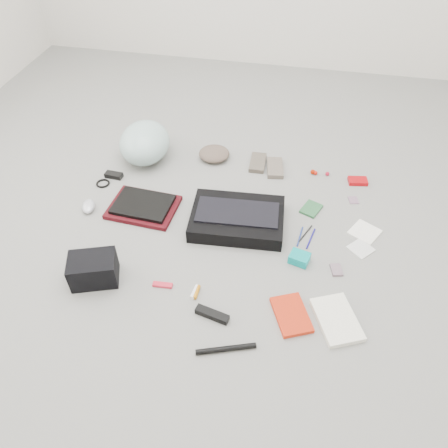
% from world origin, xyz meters
% --- Properties ---
extents(ground_plane, '(4.00, 4.00, 0.00)m').
position_xyz_m(ground_plane, '(0.00, 0.00, 0.00)').
color(ground_plane, gray).
extents(messenger_bag, '(0.50, 0.37, 0.08)m').
position_xyz_m(messenger_bag, '(0.06, 0.06, 0.04)').
color(messenger_bag, black).
rests_on(messenger_bag, ground_plane).
extents(bag_flap, '(0.43, 0.22, 0.01)m').
position_xyz_m(bag_flap, '(0.06, 0.06, 0.08)').
color(bag_flap, black).
rests_on(bag_flap, messenger_bag).
extents(laptop_sleeve, '(0.37, 0.29, 0.02)m').
position_xyz_m(laptop_sleeve, '(-0.46, 0.08, 0.01)').
color(laptop_sleeve, '#460A10').
rests_on(laptop_sleeve, ground_plane).
extents(laptop, '(0.32, 0.24, 0.02)m').
position_xyz_m(laptop, '(-0.46, 0.08, 0.03)').
color(laptop, black).
rests_on(laptop, laptop_sleeve).
extents(bike_helmet, '(0.34, 0.41, 0.22)m').
position_xyz_m(bike_helmet, '(-0.60, 0.53, 0.11)').
color(bike_helmet, silver).
rests_on(bike_helmet, ground_plane).
extents(beanie, '(0.21, 0.21, 0.07)m').
position_xyz_m(beanie, '(-0.19, 0.61, 0.03)').
color(beanie, brown).
rests_on(beanie, ground_plane).
extents(mitten_left, '(0.10, 0.18, 0.03)m').
position_xyz_m(mitten_left, '(0.09, 0.60, 0.01)').
color(mitten_left, brown).
rests_on(mitten_left, ground_plane).
extents(mitten_right, '(0.12, 0.20, 0.03)m').
position_xyz_m(mitten_right, '(0.20, 0.57, 0.01)').
color(mitten_right, '#6F6357').
rests_on(mitten_right, ground_plane).
extents(power_brick, '(0.11, 0.05, 0.03)m').
position_xyz_m(power_brick, '(-0.72, 0.31, 0.01)').
color(power_brick, black).
rests_on(power_brick, ground_plane).
extents(cable_coil, '(0.10, 0.10, 0.01)m').
position_xyz_m(cable_coil, '(-0.76, 0.23, 0.01)').
color(cable_coil, black).
rests_on(cable_coil, ground_plane).
extents(mouse, '(0.10, 0.13, 0.04)m').
position_xyz_m(mouse, '(-0.75, 0.02, 0.02)').
color(mouse, silver).
rests_on(mouse, ground_plane).
extents(camera_bag, '(0.25, 0.21, 0.14)m').
position_xyz_m(camera_bag, '(-0.52, -0.43, 0.07)').
color(camera_bag, black).
rests_on(camera_bag, ground_plane).
extents(multitool, '(0.09, 0.03, 0.01)m').
position_xyz_m(multitool, '(-0.20, -0.40, 0.01)').
color(multitool, red).
rests_on(multitool, ground_plane).
extents(toiletry_tube_white, '(0.03, 0.07, 0.02)m').
position_xyz_m(toiletry_tube_white, '(-0.05, -0.41, 0.01)').
color(toiletry_tube_white, white).
rests_on(toiletry_tube_white, ground_plane).
extents(toiletry_tube_orange, '(0.02, 0.07, 0.02)m').
position_xyz_m(toiletry_tube_orange, '(-0.04, -0.41, 0.01)').
color(toiletry_tube_orange, '#C3720E').
rests_on(toiletry_tube_orange, ground_plane).
extents(u_lock, '(0.15, 0.07, 0.03)m').
position_xyz_m(u_lock, '(0.05, -0.52, 0.02)').
color(u_lock, black).
rests_on(u_lock, ground_plane).
extents(bike_pump, '(0.24, 0.10, 0.02)m').
position_xyz_m(bike_pump, '(0.14, -0.66, 0.01)').
color(bike_pump, black).
rests_on(bike_pump, ground_plane).
extents(book_red, '(0.21, 0.24, 0.02)m').
position_xyz_m(book_red, '(0.39, -0.45, 0.01)').
color(book_red, red).
rests_on(book_red, ground_plane).
extents(book_white, '(0.24, 0.28, 0.02)m').
position_xyz_m(book_white, '(0.58, -0.44, 0.01)').
color(book_white, white).
rests_on(book_white, ground_plane).
extents(notepad, '(0.13, 0.14, 0.01)m').
position_xyz_m(notepad, '(0.43, 0.25, 0.01)').
color(notepad, '#275C34').
rests_on(notepad, ground_plane).
extents(pen_blue, '(0.02, 0.14, 0.01)m').
position_xyz_m(pen_blue, '(0.39, 0.04, 0.00)').
color(pen_blue, navy).
rests_on(pen_blue, ground_plane).
extents(pen_black, '(0.07, 0.13, 0.01)m').
position_xyz_m(pen_black, '(0.41, 0.06, 0.00)').
color(pen_black, black).
rests_on(pen_black, ground_plane).
extents(pen_navy, '(0.04, 0.15, 0.01)m').
position_xyz_m(pen_navy, '(0.44, 0.03, 0.00)').
color(pen_navy, navy).
rests_on(pen_navy, ground_plane).
extents(accordion_wallet, '(0.11, 0.09, 0.05)m').
position_xyz_m(accordion_wallet, '(0.39, -0.13, 0.02)').
color(accordion_wallet, '#059F9F').
rests_on(accordion_wallet, ground_plane).
extents(card_deck, '(0.07, 0.08, 0.01)m').
position_xyz_m(card_deck, '(0.57, -0.15, 0.01)').
color(card_deck, gray).
rests_on(card_deck, ground_plane).
extents(napkin_top, '(0.18, 0.18, 0.01)m').
position_xyz_m(napkin_top, '(0.71, 0.13, 0.00)').
color(napkin_top, white).
rests_on(napkin_top, ground_plane).
extents(napkin_bottom, '(0.15, 0.15, 0.01)m').
position_xyz_m(napkin_bottom, '(0.69, 0.01, 0.00)').
color(napkin_bottom, silver).
rests_on(napkin_bottom, ground_plane).
extents(lollipop_a, '(0.04, 0.04, 0.03)m').
position_xyz_m(lollipop_a, '(0.42, 0.57, 0.01)').
color(lollipop_a, '#991801').
rests_on(lollipop_a, ground_plane).
extents(lollipop_b, '(0.03, 0.03, 0.02)m').
position_xyz_m(lollipop_b, '(0.44, 0.57, 0.01)').
color(lollipop_b, '#B91508').
rests_on(lollipop_b, ground_plane).
extents(lollipop_c, '(0.03, 0.03, 0.02)m').
position_xyz_m(lollipop_c, '(0.50, 0.58, 0.01)').
color(lollipop_c, '#B11129').
rests_on(lollipop_c, ground_plane).
extents(altoids_tin, '(0.12, 0.08, 0.02)m').
position_xyz_m(altoids_tin, '(0.68, 0.54, 0.01)').
color(altoids_tin, '#B1090F').
rests_on(altoids_tin, ground_plane).
extents(stamp_sheet, '(0.06, 0.07, 0.00)m').
position_xyz_m(stamp_sheet, '(0.66, 0.38, 0.00)').
color(stamp_sheet, gray).
rests_on(stamp_sheet, ground_plane).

